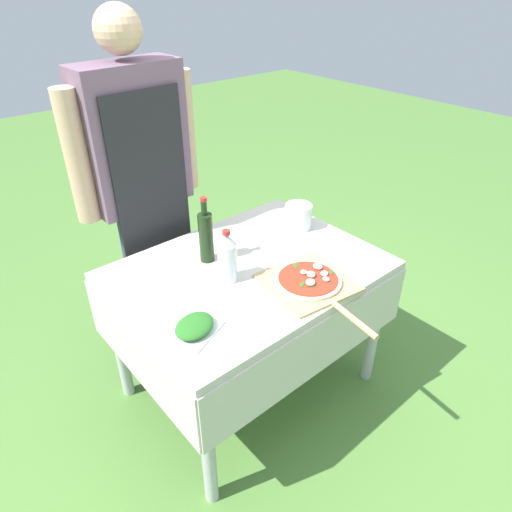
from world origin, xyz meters
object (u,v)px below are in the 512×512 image
Objects in this scene: herb_container at (194,327)px; mixing_tub at (298,216)px; person_cook at (139,172)px; water_bottle at (227,257)px; oil_bottle at (206,236)px; prep_table at (249,287)px; pizza_on_peel at (310,282)px.

herb_container is 0.88m from mixing_tub.
water_bottle is (0.03, -0.64, -0.17)m from person_cook.
oil_bottle reaches higher than herb_container.
mixing_tub is (0.52, -0.05, -0.06)m from oil_bottle.
water_bottle is 1.77× the size of mixing_tub.
prep_table is at bearing 24.97° from herb_container.
person_cook is 2.97× the size of pizza_on_peel.
pizza_on_peel is at bearing -8.20° from herb_container.
prep_table is 8.56× the size of mixing_tub.
oil_bottle reaches higher than prep_table.
herb_container is (-0.41, -0.19, 0.13)m from prep_table.
herb_container is at bearing -130.99° from oil_bottle.
person_cook reaches higher than water_bottle.
oil_bottle reaches higher than water_bottle.
prep_table is 3.74× the size of oil_bottle.
person_cook is at bearing 95.99° from oil_bottle.
oil_bottle is (-0.10, 0.16, 0.23)m from prep_table.
water_bottle is (-0.02, -0.18, -0.01)m from oil_bottle.
oil_bottle is 0.52m from mixing_tub.
pizza_on_peel is at bearing 104.18° from person_cook.
prep_table is 0.31m from pizza_on_peel.
pizza_on_peel is (0.26, -0.89, -0.27)m from person_cook.
herb_container reaches higher than prep_table.
oil_bottle is (0.05, -0.46, -0.16)m from person_cook.
herb_container is 1.72× the size of mixing_tub.
person_cook is 7.31× the size of water_bottle.
oil_bottle is at bearing 174.52° from mixing_tub.
person_cook is at bearing 114.26° from pizza_on_peel.
prep_table is 0.25m from water_bottle.
water_bottle is at bearing -166.45° from mixing_tub.
person_cook is (-0.15, 0.62, 0.39)m from prep_table.
oil_bottle is at bearing 94.04° from person_cook.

